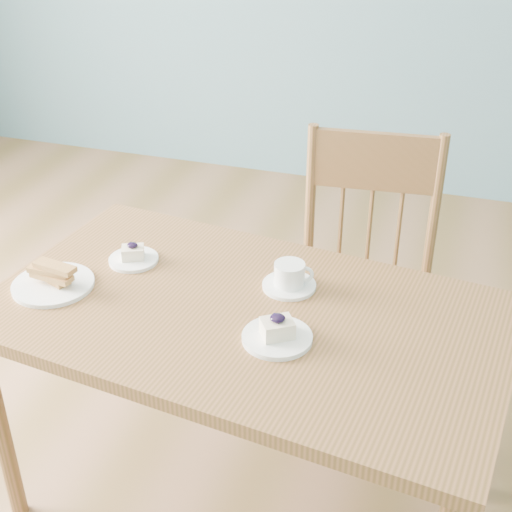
{
  "coord_description": "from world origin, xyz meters",
  "views": [
    {
      "loc": [
        0.67,
        -1.25,
        1.69
      ],
      "look_at": [
        0.21,
        0.18,
        0.82
      ],
      "focal_mm": 50.0,
      "sensor_mm": 36.0,
      "label": 1
    }
  ],
  "objects_px": {
    "cheesecake_plate_far": "(133,257)",
    "biscotti_plate": "(52,280)",
    "cheesecake_plate_near": "(277,333)",
    "dining_table": "(246,332)",
    "dining_chair": "(363,285)",
    "coffee_cup": "(290,277)"
  },
  "relations": [
    {
      "from": "cheesecake_plate_far",
      "to": "dining_chair",
      "type": "bearing_deg",
      "value": 34.25
    },
    {
      "from": "cheesecake_plate_near",
      "to": "cheesecake_plate_far",
      "type": "relative_size",
      "value": 1.21
    },
    {
      "from": "cheesecake_plate_near",
      "to": "biscotti_plate",
      "type": "height_order",
      "value": "same"
    },
    {
      "from": "cheesecake_plate_near",
      "to": "coffee_cup",
      "type": "height_order",
      "value": "same"
    },
    {
      "from": "biscotti_plate",
      "to": "dining_chair",
      "type": "bearing_deg",
      "value": 38.65
    },
    {
      "from": "coffee_cup",
      "to": "cheesecake_plate_far",
      "type": "bearing_deg",
      "value": 165.14
    },
    {
      "from": "cheesecake_plate_far",
      "to": "biscotti_plate",
      "type": "bearing_deg",
      "value": -127.82
    },
    {
      "from": "dining_chair",
      "to": "biscotti_plate",
      "type": "xyz_separation_m",
      "value": [
        -0.72,
        -0.58,
        0.22
      ]
    },
    {
      "from": "coffee_cup",
      "to": "biscotti_plate",
      "type": "distance_m",
      "value": 0.62
    },
    {
      "from": "cheesecake_plate_far",
      "to": "biscotti_plate",
      "type": "height_order",
      "value": "biscotti_plate"
    },
    {
      "from": "coffee_cup",
      "to": "biscotti_plate",
      "type": "bearing_deg",
      "value": -177.84
    },
    {
      "from": "cheesecake_plate_near",
      "to": "cheesecake_plate_far",
      "type": "distance_m",
      "value": 0.53
    },
    {
      "from": "dining_table",
      "to": "cheesecake_plate_near",
      "type": "relative_size",
      "value": 8.23
    },
    {
      "from": "dining_chair",
      "to": "cheesecake_plate_near",
      "type": "relative_size",
      "value": 5.72
    },
    {
      "from": "dining_table",
      "to": "dining_chair",
      "type": "xyz_separation_m",
      "value": [
        0.21,
        0.53,
        -0.14
      ]
    },
    {
      "from": "dining_table",
      "to": "biscotti_plate",
      "type": "height_order",
      "value": "biscotti_plate"
    },
    {
      "from": "biscotti_plate",
      "to": "dining_table",
      "type": "bearing_deg",
      "value": 5.81
    },
    {
      "from": "dining_chair",
      "to": "cheesecake_plate_near",
      "type": "distance_m",
      "value": 0.67
    },
    {
      "from": "cheesecake_plate_far",
      "to": "cheesecake_plate_near",
      "type": "bearing_deg",
      "value": -24.87
    },
    {
      "from": "dining_table",
      "to": "biscotti_plate",
      "type": "relative_size",
      "value": 6.42
    },
    {
      "from": "dining_table",
      "to": "dining_chair",
      "type": "bearing_deg",
      "value": 75.17
    },
    {
      "from": "coffee_cup",
      "to": "biscotti_plate",
      "type": "relative_size",
      "value": 0.66
    }
  ]
}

